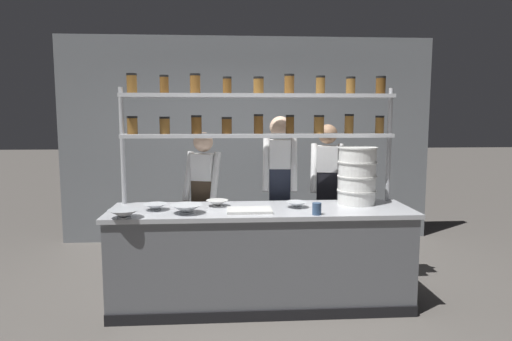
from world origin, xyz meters
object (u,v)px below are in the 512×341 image
at_px(prep_bowl_near_right, 186,209).
at_px(prep_bowl_center_back, 124,214).
at_px(container_stack, 357,176).
at_px(cutting_board, 249,210).
at_px(chef_right, 327,189).
at_px(spice_shelf_unit, 257,119).
at_px(chef_left, 204,198).
at_px(serving_cup_front, 317,209).
at_px(prep_bowl_far_left, 155,207).
at_px(chef_center, 280,186).
at_px(prep_bowl_near_left, 217,203).
at_px(prep_bowl_center_front, 296,205).

bearing_deg(prep_bowl_near_right, prep_bowl_center_back, -163.35).
xyz_separation_m(container_stack, prep_bowl_center_back, (-2.11, -0.47, -0.24)).
bearing_deg(cutting_board, chef_right, 45.47).
relative_size(spice_shelf_unit, container_stack, 4.83).
bearing_deg(chef_left, prep_bowl_center_back, -107.53).
height_order(chef_left, serving_cup_front, chef_left).
relative_size(prep_bowl_near_right, prep_bowl_far_left, 1.32).
height_order(cutting_board, serving_cup_front, serving_cup_front).
bearing_deg(chef_center, chef_right, 25.01).
height_order(prep_bowl_center_back, serving_cup_front, serving_cup_front).
height_order(chef_left, chef_center, chef_center).
bearing_deg(serving_cup_front, chef_left, 138.50).
bearing_deg(spice_shelf_unit, prep_bowl_near_right, -142.93).
bearing_deg(prep_bowl_near_left, chef_right, 28.79).
bearing_deg(cutting_board, chef_center, 63.96).
distance_m(chef_right, serving_cup_front, 1.14).
bearing_deg(prep_bowl_near_right, chef_left, 81.19).
distance_m(chef_center, chef_right, 0.57).
height_order(prep_bowl_near_left, prep_bowl_center_back, prep_bowl_center_back).
bearing_deg(prep_bowl_center_front, serving_cup_front, -68.37).
relative_size(prep_bowl_near_left, serving_cup_front, 2.03).
bearing_deg(prep_bowl_center_front, prep_bowl_near_left, 171.08).
bearing_deg(chef_right, container_stack, -65.40).
xyz_separation_m(chef_left, prep_bowl_center_front, (0.88, -0.58, 0.03)).
height_order(container_stack, prep_bowl_near_left, container_stack).
bearing_deg(prep_bowl_center_back, spice_shelf_unit, 29.16).
bearing_deg(container_stack, chef_center, 146.03).
distance_m(chef_center, prep_bowl_center_front, 0.61).
relative_size(spice_shelf_unit, prep_bowl_center_back, 9.96).
xyz_separation_m(chef_right, serving_cup_front, (-0.33, -1.09, 0.01)).
bearing_deg(chef_center, spice_shelf_unit, -124.91).
distance_m(cutting_board, prep_bowl_center_back, 1.07).
xyz_separation_m(prep_bowl_center_front, serving_cup_front, (0.13, -0.32, 0.03)).
relative_size(chef_left, prep_bowl_center_back, 5.99).
height_order(chef_right, cutting_board, chef_right).
distance_m(chef_center, container_stack, 0.85).
bearing_deg(container_stack, spice_shelf_unit, 169.43).
bearing_deg(prep_bowl_near_left, prep_bowl_far_left, -165.33).
xyz_separation_m(chef_left, container_stack, (1.49, -0.44, 0.28)).
xyz_separation_m(chef_center, prep_bowl_near_right, (-0.92, -0.79, -0.07)).
xyz_separation_m(prep_bowl_near_right, serving_cup_front, (1.13, -0.13, 0.01)).
height_order(chef_left, chef_right, chef_right).
relative_size(chef_right, prep_bowl_near_right, 5.87).
xyz_separation_m(container_stack, prep_bowl_center_front, (-0.61, -0.13, -0.25)).
bearing_deg(chef_left, prep_bowl_far_left, -107.35).
xyz_separation_m(spice_shelf_unit, prep_bowl_far_left, (-0.95, -0.34, -0.79)).
bearing_deg(cutting_board, prep_bowl_far_left, 171.95).
bearing_deg(chef_center, cutting_board, -108.84).
height_order(prep_bowl_center_back, prep_bowl_near_right, prep_bowl_near_right).
relative_size(chef_center, cutting_board, 4.41).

